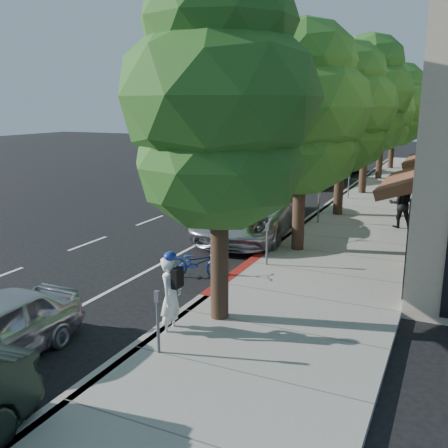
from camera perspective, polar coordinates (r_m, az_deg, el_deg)
The scene contains 17 objects.
ground at distance 13.54m, azimuth -0.29°, elevation -7.33°, with size 120.00×120.00×0.00m, color black.
sidewalk at distance 20.25m, azimuth 15.46°, elevation -0.53°, with size 4.60×56.00×0.15m, color gray.
curb at distance 20.73m, azimuth 9.19°, elevation 0.11°, with size 0.30×56.00×0.15m, color #9E998E.
curb_red_segment at distance 14.37m, azimuth 1.42°, elevation -5.76°, with size 0.32×4.00×0.15m, color maroon.
street_tree_0 at distance 10.46m, azimuth -0.55°, elevation 13.64°, with size 4.23×4.23×7.68m.
street_tree_1 at distance 16.09m, azimuth 8.93°, elevation 12.65°, with size 4.36×4.36×7.42m.
street_tree_2 at distance 21.91m, azimuth 13.45°, elevation 12.66°, with size 4.52×4.52×7.48m.
street_tree_3 at distance 27.81m, azimuth 16.16°, elevation 14.01°, with size 4.63×4.63×8.41m.
street_tree_4 at distance 33.75m, azimuth 17.72°, elevation 12.05°, with size 3.97×3.97×6.92m.
street_tree_5 at distance 39.70m, azimuth 18.95°, elevation 12.69°, with size 5.50×5.50×7.92m.
cyclist at distance 10.65m, azimuth -6.05°, elevation -8.29°, with size 0.64×0.42×1.75m, color white.
bicycle at distance 14.16m, azimuth -3.15°, elevation -4.43°, with size 0.61×1.74×0.91m, color #16379C.
silver_suv at distance 18.68m, azimuth 2.97°, elevation 1.43°, with size 3.03×6.58×1.83m, color #B8B9BD.
dark_sedan at distance 22.08m, azimuth 5.68°, elevation 2.77°, with size 1.54×4.40×1.45m, color black.
white_pickup at distance 31.28m, azimuth 10.77°, elevation 5.88°, with size 2.22×5.47×1.59m, color silver.
dark_suv_far at distance 36.42m, azimuth 13.57°, elevation 6.75°, with size 1.82×4.51×1.54m, color black.
pedestrian at distance 20.44m, azimuth 19.57°, elevation 2.18°, with size 0.90×0.70×1.86m, color black.
Camera 1 is at (5.41, -11.44, 4.82)m, focal length 40.00 mm.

